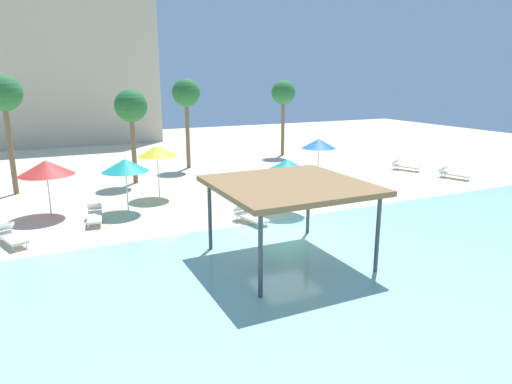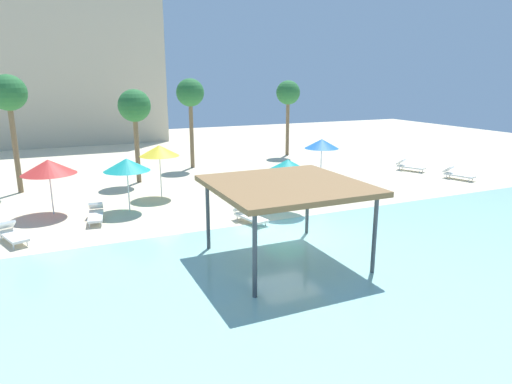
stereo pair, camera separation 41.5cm
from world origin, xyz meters
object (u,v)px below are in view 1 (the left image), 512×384
(beach_umbrella_yellow_3, at_px, (157,151))
(palm_tree_2, at_px, (283,94))
(palm_tree_1, at_px, (3,96))
(beach_umbrella_teal_2, at_px, (125,165))
(palm_tree_3, at_px, (186,95))
(beach_umbrella_teal_4, at_px, (287,166))
(lounge_chair_1, at_px, (452,173))
(palm_tree_0, at_px, (131,108))
(lounge_chair_0, at_px, (11,235))
(lounge_chair_3, at_px, (95,215))
(lounge_chair_4, at_px, (404,165))
(lounge_chair_5, at_px, (249,215))
(lounge_chair_6, at_px, (284,177))
(beach_umbrella_blue_0, at_px, (319,144))
(shade_pavilion, at_px, (289,187))
(beach_umbrella_red_5, at_px, (46,168))

(beach_umbrella_yellow_3, relative_size, palm_tree_2, 0.46)
(beach_umbrella_yellow_3, relative_size, palm_tree_1, 0.43)
(beach_umbrella_teal_2, height_order, palm_tree_2, palm_tree_2)
(palm_tree_2, distance_m, palm_tree_3, 8.82)
(beach_umbrella_teal_4, xyz_separation_m, lounge_chair_1, (13.12, 2.01, -1.91))
(palm_tree_0, relative_size, palm_tree_2, 0.93)
(beach_umbrella_teal_2, distance_m, palm_tree_2, 18.36)
(lounge_chair_0, xyz_separation_m, palm_tree_2, (19.26, 13.50, 4.57))
(beach_umbrella_teal_4, height_order, lounge_chair_3, beach_umbrella_teal_4)
(lounge_chair_4, relative_size, lounge_chair_5, 1.00)
(beach_umbrella_yellow_3, bearing_deg, lounge_chair_0, -146.91)
(beach_umbrella_teal_2, height_order, lounge_chair_6, beach_umbrella_teal_2)
(beach_umbrella_teal_2, bearing_deg, palm_tree_2, 37.45)
(lounge_chair_6, relative_size, palm_tree_1, 0.31)
(lounge_chair_0, bearing_deg, palm_tree_0, 122.23)
(beach_umbrella_blue_0, xyz_separation_m, lounge_chair_4, (7.35, 0.45, -2.01))
(palm_tree_0, distance_m, palm_tree_2, 13.89)
(beach_umbrella_blue_0, distance_m, beach_umbrella_yellow_3, 9.66)
(shade_pavilion, distance_m, lounge_chair_3, 9.56)
(lounge_chair_0, relative_size, lounge_chair_5, 1.00)
(beach_umbrella_blue_0, distance_m, beach_umbrella_teal_4, 6.90)
(lounge_chair_0, xyz_separation_m, lounge_chair_1, (24.68, 1.10, 0.00))
(lounge_chair_0, bearing_deg, palm_tree_1, 159.92)
(shade_pavilion, height_order, palm_tree_2, palm_tree_2)
(lounge_chair_6, bearing_deg, lounge_chair_0, -86.02)
(shade_pavilion, xyz_separation_m, beach_umbrella_teal_4, (2.78, 5.08, -0.38))
(lounge_chair_6, distance_m, palm_tree_2, 11.09)
(lounge_chair_3, relative_size, palm_tree_3, 0.32)
(palm_tree_3, bearing_deg, lounge_chair_1, -36.75)
(palm_tree_0, bearing_deg, palm_tree_1, 178.79)
(lounge_chair_3, height_order, palm_tree_3, palm_tree_3)
(beach_umbrella_blue_0, xyz_separation_m, palm_tree_3, (-5.81, 7.63, 2.71))
(lounge_chair_1, bearing_deg, lounge_chair_0, -104.63)
(beach_umbrella_teal_4, bearing_deg, lounge_chair_6, 62.15)
(beach_umbrella_yellow_3, xyz_separation_m, palm_tree_0, (-0.48, 3.96, 2.01))
(beach_umbrella_yellow_3, xyz_separation_m, lounge_chair_0, (-6.82, -4.45, -2.15))
(shade_pavilion, relative_size, lounge_chair_5, 2.46)
(beach_umbrella_yellow_3, bearing_deg, palm_tree_3, 61.74)
(lounge_chair_6, xyz_separation_m, palm_tree_1, (-14.57, 3.95, 4.93))
(beach_umbrella_teal_2, bearing_deg, palm_tree_1, 129.03)
(lounge_chair_6, relative_size, palm_tree_0, 0.36)
(lounge_chair_4, bearing_deg, shade_pavilion, -79.82)
(beach_umbrella_red_5, xyz_separation_m, palm_tree_2, (17.75, 10.18, 2.66))
(beach_umbrella_red_5, bearing_deg, lounge_chair_6, 5.60)
(palm_tree_3, bearing_deg, lounge_chair_4, -28.60)
(shade_pavilion, bearing_deg, lounge_chair_4, 34.66)
(shade_pavilion, bearing_deg, lounge_chair_1, 24.05)
(beach_umbrella_blue_0, distance_m, beach_umbrella_teal_2, 11.72)
(shade_pavilion, xyz_separation_m, beach_umbrella_teal_2, (-3.94, 8.45, -0.39))
(shade_pavilion, height_order, lounge_chair_6, shade_pavilion)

